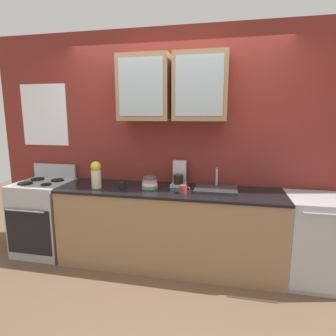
{
  "coord_description": "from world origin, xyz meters",
  "views": [
    {
      "loc": [
        0.61,
        -2.92,
        1.68
      ],
      "look_at": [
        -0.01,
        0.0,
        1.12
      ],
      "focal_mm": 29.95,
      "sensor_mm": 36.0,
      "label": 1
    }
  ],
  "objects_px": {
    "vase": "(96,175)",
    "coffee_maker": "(179,176)",
    "stove_range": "(45,216)",
    "sink_faucet": "(216,189)",
    "cup_near_bowls": "(122,185)",
    "bowl_stack": "(150,183)",
    "cup_near_sink": "(183,189)",
    "dishwasher": "(315,240)"
  },
  "relations": [
    {
      "from": "vase",
      "to": "coffee_maker",
      "type": "bearing_deg",
      "value": 18.76
    },
    {
      "from": "stove_range",
      "to": "sink_faucet",
      "type": "distance_m",
      "value": 2.14
    },
    {
      "from": "vase",
      "to": "cup_near_bowls",
      "type": "height_order",
      "value": "vase"
    },
    {
      "from": "bowl_stack",
      "to": "cup_near_sink",
      "type": "relative_size",
      "value": 1.56
    },
    {
      "from": "sink_faucet",
      "to": "cup_near_sink",
      "type": "bearing_deg",
      "value": -152.92
    },
    {
      "from": "bowl_stack",
      "to": "coffee_maker",
      "type": "bearing_deg",
      "value": 34.08
    },
    {
      "from": "stove_range",
      "to": "coffee_maker",
      "type": "distance_m",
      "value": 1.76
    },
    {
      "from": "stove_range",
      "to": "coffee_maker",
      "type": "xyz_separation_m",
      "value": [
        1.66,
        0.2,
        0.54
      ]
    },
    {
      "from": "cup_near_sink",
      "to": "cup_near_bowls",
      "type": "distance_m",
      "value": 0.69
    },
    {
      "from": "stove_range",
      "to": "bowl_stack",
      "type": "relative_size",
      "value": 5.92
    },
    {
      "from": "vase",
      "to": "cup_near_sink",
      "type": "distance_m",
      "value": 0.99
    },
    {
      "from": "bowl_stack",
      "to": "vase",
      "type": "relative_size",
      "value": 0.6
    },
    {
      "from": "bowl_stack",
      "to": "cup_near_bowls",
      "type": "bearing_deg",
      "value": -167.84
    },
    {
      "from": "sink_faucet",
      "to": "coffee_maker",
      "type": "bearing_deg",
      "value": 161.09
    },
    {
      "from": "cup_near_bowls",
      "to": "dishwasher",
      "type": "bearing_deg",
      "value": 1.76
    },
    {
      "from": "cup_near_sink",
      "to": "coffee_maker",
      "type": "bearing_deg",
      "value": 107.41
    },
    {
      "from": "bowl_stack",
      "to": "cup_near_bowls",
      "type": "height_order",
      "value": "bowl_stack"
    },
    {
      "from": "dishwasher",
      "to": "bowl_stack",
      "type": "bearing_deg",
      "value": 179.95
    },
    {
      "from": "bowl_stack",
      "to": "cup_near_bowls",
      "type": "relative_size",
      "value": 1.66
    },
    {
      "from": "stove_range",
      "to": "coffee_maker",
      "type": "height_order",
      "value": "coffee_maker"
    },
    {
      "from": "vase",
      "to": "dishwasher",
      "type": "xyz_separation_m",
      "value": [
        2.33,
        0.1,
        -0.6
      ]
    },
    {
      "from": "bowl_stack",
      "to": "coffee_maker",
      "type": "height_order",
      "value": "coffee_maker"
    },
    {
      "from": "vase",
      "to": "cup_near_sink",
      "type": "xyz_separation_m",
      "value": [
        0.99,
        -0.01,
        -0.11
      ]
    },
    {
      "from": "cup_near_sink",
      "to": "stove_range",
      "type": "bearing_deg",
      "value": 176.18
    },
    {
      "from": "cup_near_sink",
      "to": "bowl_stack",
      "type": "bearing_deg",
      "value": 163.91
    },
    {
      "from": "sink_faucet",
      "to": "bowl_stack",
      "type": "bearing_deg",
      "value": -175.72
    },
    {
      "from": "bowl_stack",
      "to": "stove_range",
      "type": "bearing_deg",
      "value": 179.87
    },
    {
      "from": "sink_faucet",
      "to": "cup_near_bowls",
      "type": "xyz_separation_m",
      "value": [
        -1.02,
        -0.12,
        0.02
      ]
    },
    {
      "from": "cup_near_bowls",
      "to": "sink_faucet",
      "type": "bearing_deg",
      "value": 6.6
    },
    {
      "from": "dishwasher",
      "to": "coffee_maker",
      "type": "xyz_separation_m",
      "value": [
        -1.44,
        0.2,
        0.55
      ]
    },
    {
      "from": "dishwasher",
      "to": "vase",
      "type": "bearing_deg",
      "value": -177.57
    },
    {
      "from": "cup_near_sink",
      "to": "dishwasher",
      "type": "distance_m",
      "value": 1.43
    },
    {
      "from": "coffee_maker",
      "to": "cup_near_sink",
      "type": "bearing_deg",
      "value": -72.59
    },
    {
      "from": "sink_faucet",
      "to": "vase",
      "type": "distance_m",
      "value": 1.33
    },
    {
      "from": "sink_faucet",
      "to": "dishwasher",
      "type": "bearing_deg",
      "value": -3.15
    },
    {
      "from": "stove_range",
      "to": "dishwasher",
      "type": "xyz_separation_m",
      "value": [
        3.1,
        -0.0,
        -0.01
      ]
    },
    {
      "from": "vase",
      "to": "coffee_maker",
      "type": "height_order",
      "value": "vase"
    },
    {
      "from": "cup_near_bowls",
      "to": "dishwasher",
      "type": "distance_m",
      "value": 2.09
    },
    {
      "from": "sink_faucet",
      "to": "vase",
      "type": "xyz_separation_m",
      "value": [
        -1.31,
        -0.15,
        0.13
      ]
    },
    {
      "from": "vase",
      "to": "cup_near_sink",
      "type": "height_order",
      "value": "vase"
    },
    {
      "from": "vase",
      "to": "cup_near_bowls",
      "type": "xyz_separation_m",
      "value": [
        0.29,
        0.04,
        -0.11
      ]
    },
    {
      "from": "cup_near_bowls",
      "to": "dishwasher",
      "type": "xyz_separation_m",
      "value": [
        2.03,
        0.06,
        -0.48
      ]
    }
  ]
}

